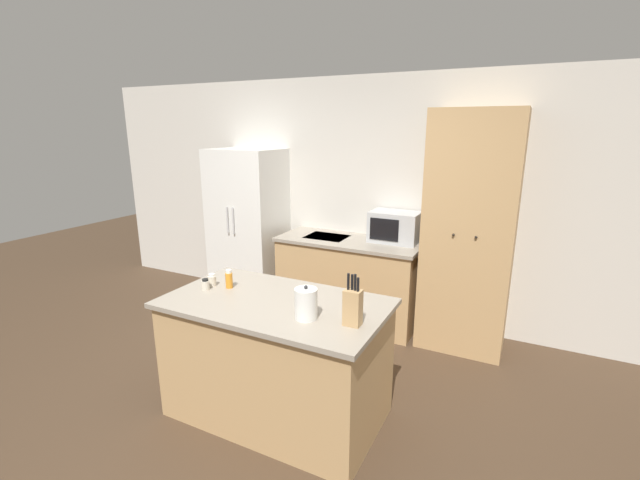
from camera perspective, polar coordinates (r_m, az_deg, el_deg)
The scene contains 13 objects.
ground_plane at distance 3.37m, azimuth -10.51°, elevation -23.53°, with size 14.00×14.00×0.00m, color #423021.
wall_back at distance 4.76m, azimuth 5.85°, elevation 5.39°, with size 7.20×0.06×2.60m.
refrigerator at distance 5.16m, azimuth -9.52°, elevation 1.68°, with size 0.80×0.65×1.84m.
back_counter at distance 4.68m, azimuth 3.86°, elevation -5.35°, with size 1.53×0.66×0.92m.
pantry_cabinet at distance 4.21m, azimuth 19.28°, elevation 0.83°, with size 0.79×0.61×2.24m.
kitchen_island at distance 3.24m, azimuth -5.81°, elevation -15.40°, with size 1.56×0.89×0.90m.
microwave at distance 4.47m, azimuth 9.93°, elevation 1.74°, with size 0.50×0.34×0.32m.
knife_block at distance 2.64m, azimuth 4.39°, elevation -8.83°, with size 0.11×0.08×0.33m.
spice_bottle_tall_dark at distance 3.31m, azimuth -15.03°, elevation -5.78°, with size 0.06×0.06×0.09m.
spice_bottle_short_red at distance 3.38m, azimuth -14.20°, elevation -5.22°, with size 0.06×0.06×0.09m.
spice_bottle_amber_oil at distance 3.31m, azimuth -12.03°, elevation -5.16°, with size 0.05×0.05×0.14m.
kettle at distance 2.73m, azimuth -1.88°, elevation -8.48°, with size 0.15×0.15×0.22m.
fire_extinguisher at distance 5.72m, azimuth -13.38°, elevation -4.86°, with size 0.12×0.12×0.42m.
Camera 1 is at (1.67, -2.06, 2.08)m, focal length 24.00 mm.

